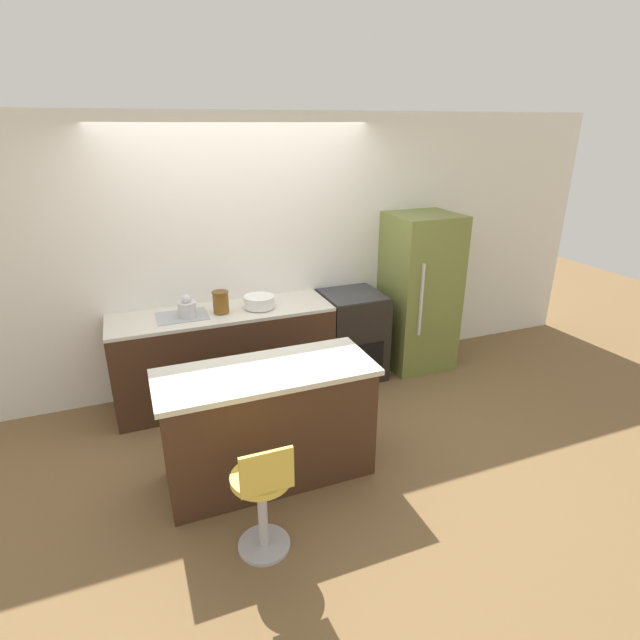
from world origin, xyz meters
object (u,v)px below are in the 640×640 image
oven_range (352,335)px  kettle (187,308)px  stool_chair (263,498)px  refrigerator (419,292)px  mixing_bowl (259,302)px

oven_range → kettle: (-1.63, -0.04, 0.53)m
stool_chair → kettle: kettle is taller
refrigerator → mixing_bowl: 1.75m
stool_chair → kettle: bearing=94.0°
kettle → mixing_bowl: 0.65m
refrigerator → kettle: size_ratio=8.07×
mixing_bowl → stool_chair: bearing=-105.2°
mixing_bowl → refrigerator: bearing=0.6°
oven_range → kettle: bearing=-178.7°
kettle → mixing_bowl: size_ratio=0.72×
oven_range → stool_chair: bearing=-127.4°
oven_range → mixing_bowl: size_ratio=3.17×
kettle → stool_chair: bearing=-86.0°
oven_range → refrigerator: bearing=-1.2°
stool_chair → mixing_bowl: mixing_bowl is taller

